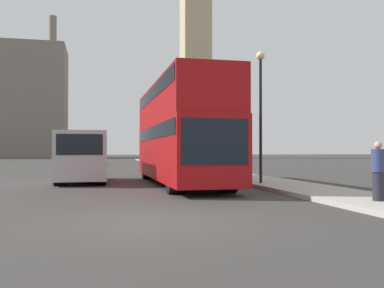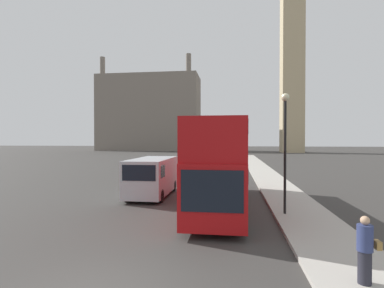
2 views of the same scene
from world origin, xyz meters
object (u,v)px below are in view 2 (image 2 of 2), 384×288
at_px(white_van, 152,176).
at_px(parked_sedan, 193,159).
at_px(red_double_decker_bus, 219,160).
at_px(street_lamp, 285,134).
at_px(clock_tower, 292,11).
at_px(pedestrian, 365,250).

xyz_separation_m(white_van, parked_sedan, (-0.86, 26.20, -0.57)).
bearing_deg(red_double_decker_bus, street_lamp, -29.71).
bearing_deg(parked_sedan, white_van, -88.13).
distance_m(clock_tower, pedestrian, 86.54).
xyz_separation_m(white_van, street_lamp, (7.41, -4.03, 2.53)).
relative_size(red_double_decker_bus, street_lamp, 2.07).
height_order(red_double_decker_bus, parked_sedan, red_double_decker_bus).
distance_m(white_van, street_lamp, 8.80).
bearing_deg(parked_sedan, pedestrian, -76.34).
distance_m(pedestrian, street_lamp, 7.30).
relative_size(street_lamp, parked_sedan, 1.21).
xyz_separation_m(red_double_decker_bus, white_van, (-4.30, 2.26, -1.19)).
relative_size(clock_tower, parked_sedan, 16.30).
distance_m(pedestrian, parked_sedan, 37.99).
relative_size(pedestrian, street_lamp, 0.29).
xyz_separation_m(clock_tower, white_van, (-21.11, -66.22, -37.11)).
height_order(red_double_decker_bus, white_van, red_double_decker_bus).
xyz_separation_m(white_van, pedestrian, (8.12, -10.72, -0.32)).
bearing_deg(street_lamp, parked_sedan, 105.29).
xyz_separation_m(red_double_decker_bus, pedestrian, (3.81, -8.46, -1.51)).
bearing_deg(pedestrian, parked_sedan, 103.66).
xyz_separation_m(red_double_decker_bus, street_lamp, (3.10, -1.77, 1.34)).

